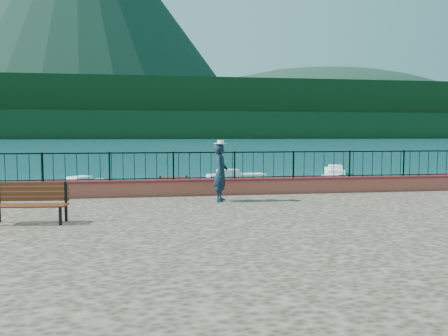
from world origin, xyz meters
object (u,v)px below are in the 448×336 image
object	(u,v)px
boat_3	(86,182)
boat_4	(236,174)
boat_5	(334,169)
park_bench	(30,211)
person	(221,173)
boat_2	(336,179)

from	to	relation	value
boat_3	boat_4	size ratio (longest dim) A/B	0.81
boat_4	boat_5	world-z (taller)	same
boat_3	park_bench	bearing A→B (deg)	-136.39
person	boat_5	world-z (taller)	person
person	boat_5	xyz separation A→B (m)	(12.90, 21.24, -1.73)
person	park_bench	bearing A→B (deg)	136.16
boat_2	boat_3	distance (m)	16.10
boat_4	boat_5	distance (m)	9.84
boat_3	boat_2	bearing A→B (deg)	-54.19
park_bench	boat_5	size ratio (longest dim) A/B	0.44
person	boat_3	distance (m)	15.70
boat_2	boat_5	distance (m)	8.63
boat_5	park_bench	bearing A→B (deg)	160.07
person	boat_2	xyz separation A→B (m)	(9.62, 13.26, -1.73)
boat_3	boat_5	distance (m)	20.59
boat_2	person	bearing A→B (deg)	-174.36
park_bench	boat_3	distance (m)	17.09
person	boat_5	distance (m)	24.91
person	boat_3	xyz separation A→B (m)	(-6.45, 14.21, -1.73)
boat_4	boat_5	bearing A→B (deg)	14.22
boat_5	boat_2	bearing A→B (deg)	174.63
boat_5	person	bearing A→B (deg)	165.69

